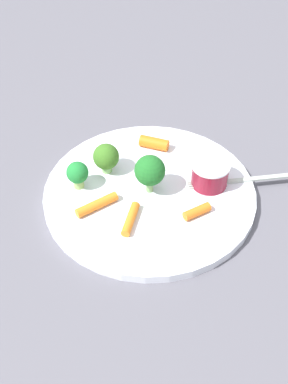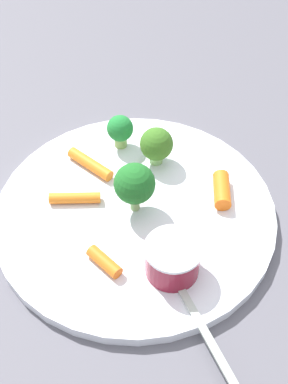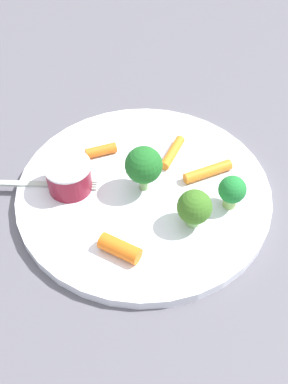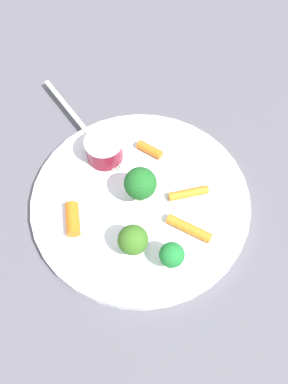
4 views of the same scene
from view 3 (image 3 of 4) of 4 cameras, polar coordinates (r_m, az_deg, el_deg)
name	(u,v)px [view 3 (image 3 of 4)]	position (r m, az deg, el deg)	size (l,w,h in m)	color
ground_plane	(144,195)	(0.50, -0.04, -0.40)	(2.40, 2.40, 0.00)	#585760
plate	(144,192)	(0.49, -0.04, 0.06)	(0.28, 0.28, 0.01)	white
sauce_cup	(69,176)	(0.48, -9.46, 1.97)	(0.05, 0.05, 0.03)	maroon
broccoli_floret_0	(194,208)	(0.44, 6.39, -1.97)	(0.03, 0.03, 0.04)	#86C170
broccoli_floret_1	(232,191)	(0.46, 11.06, 0.17)	(0.03, 0.03, 0.04)	#8FB561
broccoli_floret_2	(146,167)	(0.46, 0.22, 3.17)	(0.04, 0.04, 0.05)	#7EAC67
carrot_stick_0	(173,152)	(0.52, 3.62, 5.01)	(0.01, 0.01, 0.05)	orange
carrot_stick_1	(120,248)	(0.43, -3.07, -7.12)	(0.02, 0.02, 0.04)	orange
carrot_stick_2	(101,150)	(0.52, -5.44, 5.24)	(0.01, 0.01, 0.04)	orange
carrot_stick_3	(208,172)	(0.50, 8.05, 2.58)	(0.01, 0.01, 0.06)	orange
fork	(11,183)	(0.51, -16.44, 1.06)	(0.08, 0.18, 0.00)	#AFBAB0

